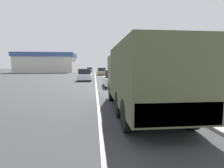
{
  "coord_description": "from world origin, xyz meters",
  "views": [
    {
      "loc": [
        -0.19,
        3.54,
        2.1
      ],
      "look_at": [
        0.75,
        12.76,
        1.12
      ],
      "focal_mm": 28.0,
      "sensor_mm": 36.0,
      "label": 1
    }
  ],
  "objects_px": {
    "military_truck": "(141,76)",
    "car_second_ahead": "(85,75)",
    "car_nearest_ahead": "(113,79)",
    "car_fourth_ahead": "(101,71)",
    "car_farthest_ahead": "(90,70)",
    "car_third_ahead": "(102,72)"
  },
  "relations": [
    {
      "from": "car_third_ahead",
      "to": "car_fourth_ahead",
      "type": "bearing_deg",
      "value": 88.78
    },
    {
      "from": "car_nearest_ahead",
      "to": "car_farthest_ahead",
      "type": "distance_m",
      "value": 41.35
    },
    {
      "from": "military_truck",
      "to": "car_fourth_ahead",
      "type": "relative_size",
      "value": 1.54
    },
    {
      "from": "military_truck",
      "to": "car_farthest_ahead",
      "type": "bearing_deg",
      "value": 94.02
    },
    {
      "from": "military_truck",
      "to": "car_nearest_ahead",
      "type": "relative_size",
      "value": 1.93
    },
    {
      "from": "car_fourth_ahead",
      "to": "car_farthest_ahead",
      "type": "bearing_deg",
      "value": 108.4
    },
    {
      "from": "car_nearest_ahead",
      "to": "car_farthest_ahead",
      "type": "relative_size",
      "value": 0.94
    },
    {
      "from": "military_truck",
      "to": "car_fourth_ahead",
      "type": "height_order",
      "value": "military_truck"
    },
    {
      "from": "military_truck",
      "to": "car_second_ahead",
      "type": "distance_m",
      "value": 17.72
    },
    {
      "from": "car_farthest_ahead",
      "to": "car_fourth_ahead",
      "type": "bearing_deg",
      "value": -71.6
    },
    {
      "from": "car_second_ahead",
      "to": "car_third_ahead",
      "type": "bearing_deg",
      "value": 78.36
    },
    {
      "from": "car_nearest_ahead",
      "to": "car_second_ahead",
      "type": "relative_size",
      "value": 0.95
    },
    {
      "from": "car_fourth_ahead",
      "to": "car_third_ahead",
      "type": "bearing_deg",
      "value": -91.22
    },
    {
      "from": "military_truck",
      "to": "car_third_ahead",
      "type": "xyz_separation_m",
      "value": [
        -0.38,
        32.01,
        -0.93
      ]
    },
    {
      "from": "car_nearest_ahead",
      "to": "car_farthest_ahead",
      "type": "height_order",
      "value": "car_nearest_ahead"
    },
    {
      "from": "car_fourth_ahead",
      "to": "car_nearest_ahead",
      "type": "bearing_deg",
      "value": -89.92
    },
    {
      "from": "car_third_ahead",
      "to": "car_farthest_ahead",
      "type": "height_order",
      "value": "car_third_ahead"
    },
    {
      "from": "car_nearest_ahead",
      "to": "car_second_ahead",
      "type": "bearing_deg",
      "value": 113.71
    },
    {
      "from": "car_fourth_ahead",
      "to": "military_truck",
      "type": "bearing_deg",
      "value": -89.74
    },
    {
      "from": "car_fourth_ahead",
      "to": "car_farthest_ahead",
      "type": "height_order",
      "value": "car_farthest_ahead"
    },
    {
      "from": "car_fourth_ahead",
      "to": "car_farthest_ahead",
      "type": "xyz_separation_m",
      "value": [
        -3.41,
        10.26,
        0.0
      ]
    },
    {
      "from": "car_second_ahead",
      "to": "car_fourth_ahead",
      "type": "bearing_deg",
      "value": 82.25
    }
  ]
}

